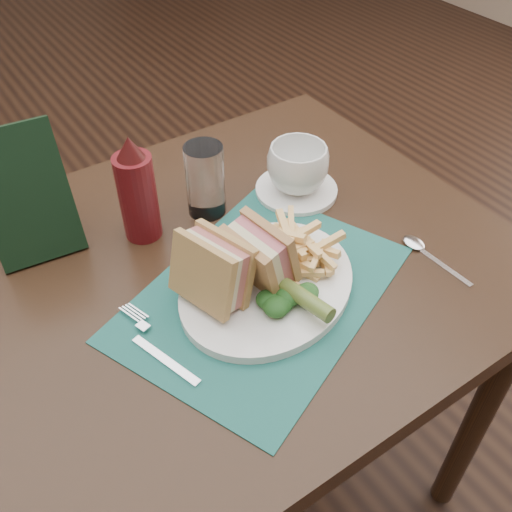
{
  "coord_description": "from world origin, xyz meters",
  "views": [
    {
      "loc": [
        -0.34,
        -1.08,
        1.38
      ],
      "look_at": [
        0.01,
        -0.56,
        0.8
      ],
      "focal_mm": 40.0,
      "sensor_mm": 36.0,
      "label": 1
    }
  ],
  "objects_px": {
    "sandwich_half_a": "(202,278)",
    "check_presenter": "(26,196)",
    "saucer": "(296,190)",
    "drinking_glass": "(205,180)",
    "sandwich_half_b": "(250,261)",
    "ketchup_bottle": "(137,188)",
    "table_main": "(234,392)",
    "placemat": "(262,292)",
    "coffee_cup": "(298,168)",
    "plate": "(267,285)"
  },
  "relations": [
    {
      "from": "placemat",
      "to": "sandwich_half_b",
      "type": "distance_m",
      "value": 0.07
    },
    {
      "from": "plate",
      "to": "placemat",
      "type": "bearing_deg",
      "value": 167.31
    },
    {
      "from": "placemat",
      "to": "check_presenter",
      "type": "bearing_deg",
      "value": 129.99
    },
    {
      "from": "placemat",
      "to": "saucer",
      "type": "height_order",
      "value": "saucer"
    },
    {
      "from": "table_main",
      "to": "sandwich_half_a",
      "type": "height_order",
      "value": "sandwich_half_a"
    },
    {
      "from": "table_main",
      "to": "placemat",
      "type": "xyz_separation_m",
      "value": [
        0.0,
        -0.09,
        0.38
      ]
    },
    {
      "from": "check_presenter",
      "to": "coffee_cup",
      "type": "bearing_deg",
      "value": -8.63
    },
    {
      "from": "plate",
      "to": "ketchup_bottle",
      "type": "height_order",
      "value": "ketchup_bottle"
    },
    {
      "from": "sandwich_half_a",
      "to": "coffee_cup",
      "type": "relative_size",
      "value": 0.98
    },
    {
      "from": "plate",
      "to": "sandwich_half_a",
      "type": "bearing_deg",
      "value": 151.0
    },
    {
      "from": "table_main",
      "to": "drinking_glass",
      "type": "distance_m",
      "value": 0.46
    },
    {
      "from": "placemat",
      "to": "check_presenter",
      "type": "relative_size",
      "value": 1.99
    },
    {
      "from": "sandwich_half_a",
      "to": "check_presenter",
      "type": "bearing_deg",
      "value": 102.5
    },
    {
      "from": "coffee_cup",
      "to": "sandwich_half_b",
      "type": "bearing_deg",
      "value": -142.13
    },
    {
      "from": "sandwich_half_b",
      "to": "plate",
      "type": "bearing_deg",
      "value": -25.01
    },
    {
      "from": "check_presenter",
      "to": "drinking_glass",
      "type": "bearing_deg",
      "value": -7.95
    },
    {
      "from": "table_main",
      "to": "sandwich_half_b",
      "type": "height_order",
      "value": "sandwich_half_b"
    },
    {
      "from": "sandwich_half_b",
      "to": "ketchup_bottle",
      "type": "height_order",
      "value": "ketchup_bottle"
    },
    {
      "from": "table_main",
      "to": "ketchup_bottle",
      "type": "distance_m",
      "value": 0.49
    },
    {
      "from": "drinking_glass",
      "to": "check_presenter",
      "type": "bearing_deg",
      "value": 166.29
    },
    {
      "from": "saucer",
      "to": "coffee_cup",
      "type": "height_order",
      "value": "coffee_cup"
    },
    {
      "from": "sandwich_half_a",
      "to": "table_main",
      "type": "bearing_deg",
      "value": 24.63
    },
    {
      "from": "table_main",
      "to": "saucer",
      "type": "xyz_separation_m",
      "value": [
        0.2,
        0.08,
        0.38
      ]
    },
    {
      "from": "table_main",
      "to": "drinking_glass",
      "type": "height_order",
      "value": "drinking_glass"
    },
    {
      "from": "sandwich_half_a",
      "to": "ketchup_bottle",
      "type": "distance_m",
      "value": 0.21
    },
    {
      "from": "placemat",
      "to": "coffee_cup",
      "type": "relative_size",
      "value": 3.93
    },
    {
      "from": "plate",
      "to": "coffee_cup",
      "type": "bearing_deg",
      "value": 21.91
    },
    {
      "from": "table_main",
      "to": "ketchup_bottle",
      "type": "xyz_separation_m",
      "value": [
        -0.08,
        0.13,
        0.47
      ]
    },
    {
      "from": "check_presenter",
      "to": "sandwich_half_a",
      "type": "bearing_deg",
      "value": -55.42
    },
    {
      "from": "table_main",
      "to": "coffee_cup",
      "type": "distance_m",
      "value": 0.48
    },
    {
      "from": "placemat",
      "to": "drinking_glass",
      "type": "height_order",
      "value": "drinking_glass"
    },
    {
      "from": "table_main",
      "to": "sandwich_half_a",
      "type": "bearing_deg",
      "value": -139.05
    },
    {
      "from": "plate",
      "to": "drinking_glass",
      "type": "bearing_deg",
      "value": 62.81
    },
    {
      "from": "saucer",
      "to": "ketchup_bottle",
      "type": "xyz_separation_m",
      "value": [
        -0.28,
        0.05,
        0.09
      ]
    },
    {
      "from": "sandwich_half_b",
      "to": "saucer",
      "type": "relative_size",
      "value": 0.68
    },
    {
      "from": "sandwich_half_a",
      "to": "drinking_glass",
      "type": "height_order",
      "value": "drinking_glass"
    },
    {
      "from": "check_presenter",
      "to": "saucer",
      "type": "bearing_deg",
      "value": -8.63
    },
    {
      "from": "table_main",
      "to": "plate",
      "type": "bearing_deg",
      "value": -81.94
    },
    {
      "from": "sandwich_half_b",
      "to": "drinking_glass",
      "type": "height_order",
      "value": "drinking_glass"
    },
    {
      "from": "coffee_cup",
      "to": "ketchup_bottle",
      "type": "relative_size",
      "value": 0.59
    },
    {
      "from": "coffee_cup",
      "to": "drinking_glass",
      "type": "relative_size",
      "value": 0.84
    },
    {
      "from": "sandwich_half_a",
      "to": "check_presenter",
      "type": "distance_m",
      "value": 0.31
    },
    {
      "from": "drinking_glass",
      "to": "ketchup_bottle",
      "type": "distance_m",
      "value": 0.12
    },
    {
      "from": "coffee_cup",
      "to": "drinking_glass",
      "type": "xyz_separation_m",
      "value": [
        -0.16,
        0.05,
        0.01
      ]
    },
    {
      "from": "table_main",
      "to": "placemat",
      "type": "bearing_deg",
      "value": -88.06
    },
    {
      "from": "table_main",
      "to": "ketchup_bottle",
      "type": "bearing_deg",
      "value": 121.72
    },
    {
      "from": "sandwich_half_b",
      "to": "check_presenter",
      "type": "distance_m",
      "value": 0.36
    },
    {
      "from": "table_main",
      "to": "check_presenter",
      "type": "xyz_separation_m",
      "value": [
        -0.24,
        0.19,
        0.48
      ]
    },
    {
      "from": "sandwich_half_b",
      "to": "check_presenter",
      "type": "height_order",
      "value": "check_presenter"
    },
    {
      "from": "sandwich_half_a",
      "to": "drinking_glass",
      "type": "relative_size",
      "value": 0.83
    }
  ]
}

